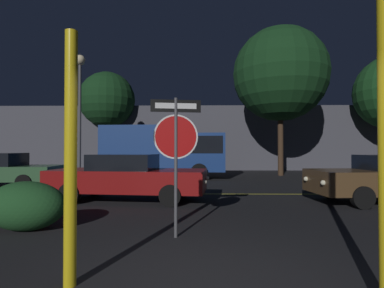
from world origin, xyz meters
The scene contains 10 objects.
road_center_stripe centered at (0.00, 7.16, 0.00)m, with size 42.40×0.12×0.01m, color gold.
stop_sign centered at (-0.54, 2.05, 1.75)m, with size 0.89×0.16×2.47m.
yellow_pole_left centered at (-1.61, 0.15, 1.46)m, with size 0.14×0.14×2.92m, color yellow.
hedge_bush_1 centered at (-3.45, 2.45, 0.47)m, with size 1.51×0.98×0.94m, color #1E4C23.
passing_car_2 centered at (-2.26, 5.79, 0.71)m, with size 4.85×2.16×1.40m.
delivery_truck centered at (-1.86, 12.82, 1.54)m, with size 6.65×2.70×2.80m.
street_lamp centered at (-6.38, 12.46, 4.68)m, with size 0.54×0.54×6.56m.
tree_1 centered at (4.78, 14.51, 5.99)m, with size 5.56×5.56×8.78m.
tree_2 centered at (-6.68, 18.26, 5.12)m, with size 3.99×3.99×7.14m.
building_backdrop centered at (-1.71, 20.54, 2.38)m, with size 37.70×3.80×4.76m, color #4C4C56.
Camera 1 is at (-0.16, -3.24, 1.56)m, focal length 28.00 mm.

